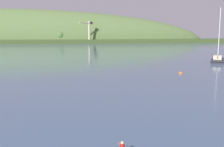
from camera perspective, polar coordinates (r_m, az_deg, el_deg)
far_shoreline_hill at (r=271.47m, az=-20.85°, el=6.42°), size 511.97×87.80×65.97m
dockside_crane at (r=235.53m, az=-5.16°, el=9.05°), size 13.07×9.62×19.87m
sailboat_midwater_white at (r=75.09m, az=22.44°, el=2.61°), size 8.09×9.14×15.78m
mooring_buoy_foreground at (r=50.52m, az=15.01°, el=0.00°), size 0.70×0.70×0.78m
mooring_buoy_off_fishing_boat at (r=82.26m, az=22.22°, el=2.83°), size 0.71×0.71×0.79m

